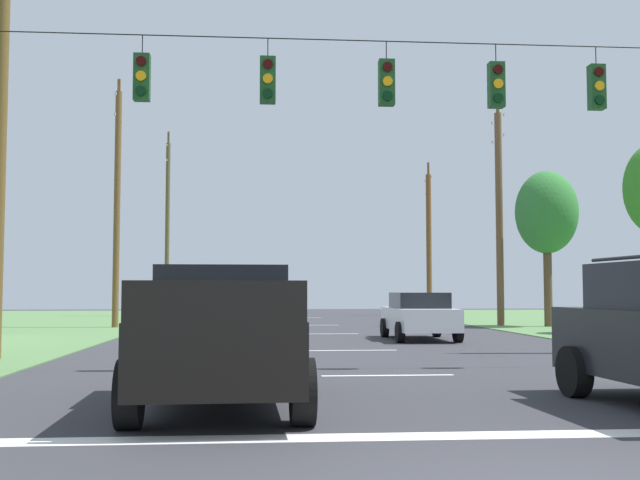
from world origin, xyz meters
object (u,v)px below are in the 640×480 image
(utility_pole_near_left, at_px, (429,241))
(tree_roadside_right, at_px, (547,213))
(overhead_signal_span, at_px, (382,164))
(distant_car_crossing_white, at_px, (419,315))
(utility_pole_distant_right, at_px, (117,201))
(utility_pole_distant_left, at_px, (167,223))
(utility_pole_far_left, at_px, (1,129))
(utility_pole_far_right, at_px, (499,213))
(pickup_truck, at_px, (221,335))

(utility_pole_near_left, relative_size, tree_roadside_right, 1.44)
(overhead_signal_span, xyz_separation_m, tree_roadside_right, (10.04, 17.18, 0.77))
(overhead_signal_span, height_order, tree_roadside_right, overhead_signal_span)
(distant_car_crossing_white, xyz_separation_m, tree_roadside_right, (7.35, 7.91, 4.16))
(utility_pole_distant_right, xyz_separation_m, utility_pole_distant_left, (0.48, 14.18, 0.27))
(utility_pole_near_left, xyz_separation_m, utility_pole_far_left, (-16.90, -30.34, 0.61))
(utility_pole_far_left, relative_size, utility_pole_distant_left, 0.94)
(utility_pole_far_right, xyz_separation_m, utility_pole_far_left, (-16.84, -15.65, 0.28))
(distant_car_crossing_white, height_order, tree_roadside_right, tree_roadside_right)
(pickup_truck, xyz_separation_m, distant_car_crossing_white, (5.72, 13.69, -0.18))
(utility_pole_distant_right, distance_m, utility_pole_distant_left, 14.19)
(overhead_signal_span, bearing_deg, utility_pole_far_right, 65.70)
(distant_car_crossing_white, height_order, utility_pole_far_right, utility_pole_far_right)
(distant_car_crossing_white, bearing_deg, utility_pole_distant_left, 115.25)
(pickup_truck, distance_m, utility_pole_far_right, 25.86)
(utility_pole_distant_right, bearing_deg, utility_pole_far_left, -89.83)
(utility_pole_far_left, distance_m, tree_roadside_right, 23.48)
(utility_pole_far_left, bearing_deg, tree_roadside_right, 37.79)
(distant_car_crossing_white, distance_m, utility_pole_near_left, 24.85)
(utility_pole_distant_right, bearing_deg, utility_pole_far_right, 1.73)
(pickup_truck, distance_m, utility_pole_near_left, 39.43)
(pickup_truck, relative_size, utility_pole_far_right, 0.53)
(utility_pole_far_left, bearing_deg, overhead_signal_span, -18.15)
(pickup_truck, distance_m, utility_pole_far_left, 10.07)
(tree_roadside_right, bearing_deg, distant_car_crossing_white, -132.89)
(utility_pole_near_left, distance_m, utility_pole_far_left, 34.73)
(utility_pole_distant_left, bearing_deg, utility_pole_near_left, 3.56)
(distant_car_crossing_white, bearing_deg, utility_pole_near_left, 76.59)
(utility_pole_far_right, distance_m, utility_pole_distant_right, 16.90)
(utility_pole_far_right, bearing_deg, utility_pole_distant_right, -178.27)
(utility_pole_distant_right, bearing_deg, utility_pole_distant_left, 88.06)
(tree_roadside_right, bearing_deg, utility_pole_distant_left, 140.51)
(utility_pole_near_left, height_order, utility_pole_distant_left, utility_pole_distant_left)
(pickup_truck, relative_size, distant_car_crossing_white, 1.27)
(overhead_signal_span, xyz_separation_m, pickup_truck, (-3.03, -4.42, -3.21))
(pickup_truck, xyz_separation_m, utility_pole_distant_left, (-5.05, 36.53, 4.71))
(pickup_truck, xyz_separation_m, utility_pole_far_left, (-5.48, 7.22, 4.38))
(utility_pole_far_left, distance_m, utility_pole_distant_left, 29.32)
(utility_pole_far_right, height_order, utility_pole_far_left, utility_pole_far_left)
(utility_pole_near_left, bearing_deg, tree_roadside_right, -84.06)
(utility_pole_near_left, xyz_separation_m, utility_pole_distant_right, (-16.94, -15.20, 0.66))
(utility_pole_near_left, distance_m, utility_pole_distant_right, 22.77)
(utility_pole_far_right, xyz_separation_m, tree_roadside_right, (1.71, -1.26, -0.12))
(utility_pole_distant_right, distance_m, tree_roadside_right, 18.62)
(utility_pole_far_right, relative_size, utility_pole_distant_left, 0.91)
(utility_pole_far_left, bearing_deg, utility_pole_distant_left, 89.15)
(overhead_signal_span, relative_size, utility_pole_near_left, 1.68)
(utility_pole_far_left, xyz_separation_m, utility_pole_distant_right, (-0.05, 15.14, 0.05))
(overhead_signal_span, distance_m, utility_pole_far_right, 20.25)
(overhead_signal_span, xyz_separation_m, utility_pole_near_left, (8.38, 33.13, 0.56))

